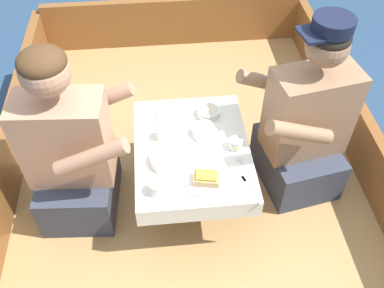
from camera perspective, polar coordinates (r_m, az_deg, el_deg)
The scene contains 20 objects.
ground_plane at distance 2.63m, azimuth 0.01°, elevation -11.08°, with size 60.00×60.00×0.00m, color navy.
boat_deck at distance 2.49m, azimuth 0.02°, elevation -9.11°, with size 2.01×3.04×0.32m, color #A87F4C.
gunwale_port at distance 2.38m, azimuth -24.20°, elevation -5.94°, with size 0.06×3.04×0.32m, color brown.
gunwale_starboard at distance 2.49m, azimuth 22.98°, elevation -2.42°, with size 0.06×3.04×0.32m, color brown.
bow_coaming at distance 3.36m, azimuth -2.61°, elevation 15.98°, with size 1.89×0.06×0.36m, color brown.
cockpit_table at distance 2.10m, azimuth -0.00°, elevation -1.25°, with size 0.55×0.71×0.39m.
person_port at distance 2.11m, azimuth -15.83°, elevation -1.17°, with size 0.54×0.47×0.98m.
person_starboard at distance 2.22m, azimuth 14.78°, elevation 2.24°, with size 0.57×0.52×1.01m.
plate_sandwich at distance 1.92m, azimuth 1.94°, elevation -5.06°, with size 0.19×0.19×0.01m.
plate_bread at distance 2.21m, azimuth -2.68°, elevation 3.66°, with size 0.16×0.16×0.01m.
sandwich at distance 1.90m, azimuth 1.96°, elevation -4.55°, with size 0.13×0.09×0.05m.
bowl_port_near at distance 1.98m, azimuth -3.47°, elevation -2.08°, with size 0.15×0.15×0.04m.
bowl_starboard_near at distance 2.11m, azimuth 1.70°, elevation 1.76°, with size 0.12×0.12×0.04m.
bowl_center_far at distance 2.21m, azimuth 2.22°, elevation 4.25°, with size 0.11×0.11×0.04m.
coffee_cup_port at distance 1.87m, azimuth -4.63°, elevation -5.84°, with size 0.10×0.07×0.06m.
coffee_cup_starboard at distance 2.09m, azimuth -3.92°, elevation 1.46°, with size 0.09×0.06×0.06m.
tin_can at distance 2.05m, azimuth 5.82°, elevation 0.01°, with size 0.07×0.07×0.05m.
utensil_fork_starboard at distance 1.92m, azimuth 7.65°, elevation -5.72°, with size 0.07×0.17×0.00m.
utensil_spoon_center at distance 2.09m, azimuth -2.15°, elevation 0.33°, with size 0.15×0.11×0.01m.
utensil_spoon_starboard at distance 2.00m, azimuth 6.86°, elevation -2.86°, with size 0.07×0.17×0.01m.
Camera 1 is at (-0.14, -1.39, 2.23)m, focal length 40.00 mm.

